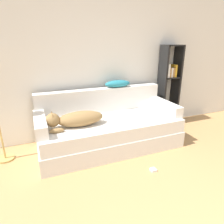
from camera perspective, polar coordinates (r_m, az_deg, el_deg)
wall_back at (r=3.46m, az=-2.76°, el=15.64°), size 7.72×0.06×2.70m
couch at (r=3.15m, az=-0.65°, el=-6.01°), size 2.15×0.94×0.46m
couch_backrest at (r=3.35m, az=-3.16°, el=3.41°), size 2.11×0.15×0.40m
couch_arm_left at (r=2.84m, az=-19.84°, el=-3.17°), size 0.15×0.75×0.17m
couch_arm_right at (r=3.49m, az=14.88°, el=1.53°), size 0.15×0.75×0.17m
dog at (r=2.82m, az=-10.28°, el=-1.96°), size 0.80×0.30×0.25m
laptop at (r=3.04m, az=1.60°, el=-2.03°), size 0.28×0.22×0.02m
throw_pillow at (r=3.39m, az=1.62°, el=8.10°), size 0.44×0.19×0.12m
bookshelf at (r=3.97m, az=16.01°, el=8.38°), size 0.36×0.26×1.53m
power_adapter at (r=2.74m, az=11.71°, el=-15.87°), size 0.07×0.07×0.03m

